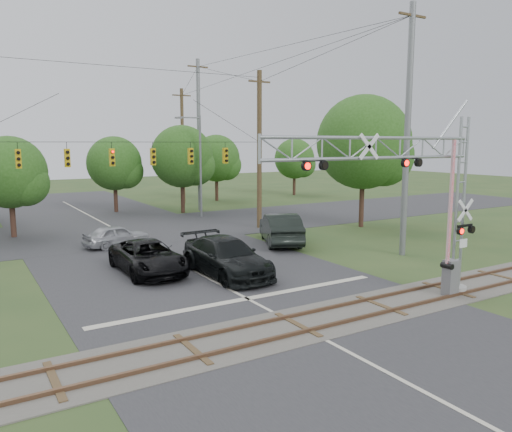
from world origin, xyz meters
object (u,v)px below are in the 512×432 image
traffic_signal_span (146,153)px  car_dark (226,257)px  crossing_gantry (411,191)px  sedan_silver (117,236)px  pickup_black (148,257)px  streetlight (199,161)px

traffic_signal_span → car_dark: (0.15, -10.69, -4.80)m
crossing_gantry → traffic_signal_span: 18.85m
car_dark → sedan_silver: bearing=105.1°
traffic_signal_span → sedan_silver: size_ratio=4.84×
crossing_gantry → pickup_black: size_ratio=1.82×
streetlight → traffic_signal_span: bearing=-133.9°
crossing_gantry → car_dark: 9.36m
car_dark → streetlight: size_ratio=0.72×
crossing_gantry → traffic_signal_span: bearing=102.6°
crossing_gantry → sedan_silver: (-6.61, 17.06, -3.85)m
crossing_gantry → streetlight: bearing=83.4°
traffic_signal_span → sedan_silver: (-2.51, -1.31, -5.01)m
sedan_silver → streetlight: bearing=-57.9°
crossing_gantry → sedan_silver: 18.69m
crossing_gantry → sedan_silver: bearing=111.2°
streetlight → car_dark: bearing=-111.0°
sedan_silver → traffic_signal_span: bearing=-72.4°
traffic_signal_span → streetlight: size_ratio=2.25×
traffic_signal_span → pickup_black: traffic_signal_span is taller
crossing_gantry → pickup_black: crossing_gantry is taller
traffic_signal_span → streetlight: (7.06, 7.33, -0.89)m
crossing_gantry → pickup_black: bearing=125.1°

